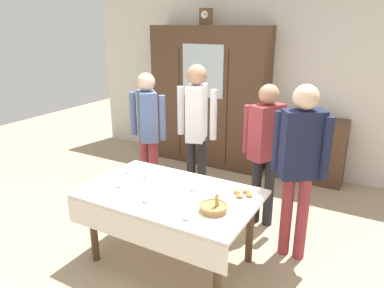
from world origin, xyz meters
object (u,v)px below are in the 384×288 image
Objects in this scene: dining_table at (169,204)px; tea_cup_back_edge at (121,185)px; wall_cabinet at (209,97)px; tea_cup_near_right at (128,171)px; spoon_far_left at (165,179)px; pastry_plate at (243,195)px; person_beside_shelf at (300,157)px; tea_cup_center at (194,188)px; person_by_cabinet at (148,125)px; bread_basket at (214,207)px; tea_cup_near_left at (147,174)px; book_stack at (312,115)px; person_behind_table_right at (266,143)px; bookshelf_low at (308,149)px; person_near_right_end at (197,122)px; mantel_clock at (206,17)px; tea_cup_far_left at (188,216)px; tea_cup_front_edge at (148,199)px; spoon_mid_right at (173,211)px.

tea_cup_back_edge is (-0.47, -0.10, 0.13)m from dining_table.
wall_cabinet reaches higher than tea_cup_near_right.
tea_cup_near_right is 0.42m from spoon_far_left.
pastry_plate is 0.63m from person_beside_shelf.
tea_cup_center is 1.44m from person_by_cabinet.
dining_table is 0.52m from bread_basket.
book_stack is at bearing 65.80° from tea_cup_near_left.
tea_cup_near_left reaches higher than dining_table.
tea_cup_near_right is at bearing -162.87° from person_beside_shelf.
person_behind_table_right is at bearing 65.41° from dining_table.
bookshelf_low is 2.37m from person_by_cabinet.
person_behind_table_right is (0.87, -0.03, -0.11)m from person_near_right_end.
person_by_cabinet is 1.48m from person_behind_table_right.
mantel_clock reaches higher than person_by_cabinet.
tea_cup_far_left is 0.07× the size of person_near_right_end.
tea_cup_near_left is 0.54× the size of bread_basket.
bookshelf_low is (1.66, 0.05, -1.83)m from mantel_clock.
mantel_clock is 1.85× the size of tea_cup_front_edge.
person_beside_shelf is at bearing -43.89° from person_behind_table_right.
person_beside_shelf reaches higher than bread_basket.
person_beside_shelf is at bearing -81.43° from book_stack.
dining_table is 1.45m from person_by_cabinet.
tea_cup_back_edge is 0.33m from tea_cup_near_left.
bookshelf_low is 7.72× the size of tea_cup_near_right.
pastry_plate reaches higher than spoon_mid_right.
person_beside_shelf reaches higher than spoon_mid_right.
pastry_plate is 0.16× the size of person_beside_shelf.
tea_cup_near_right is (-1.31, -2.45, -0.23)m from book_stack.
bread_basket is 0.86× the size of pastry_plate.
bread_basket is (0.57, 0.14, 0.01)m from tea_cup_front_edge.
tea_cup_near_right reaches higher than spoon_mid_right.
spoon_mid_right is at bearing 162.73° from tea_cup_far_left.
tea_cup_front_edge is 0.07× the size of person_near_right_end.
tea_cup_near_left is 0.94m from bread_basket.
tea_cup_near_left is (-0.39, 0.22, 0.13)m from dining_table.
spoon_mid_right is 0.64m from spoon_far_left.
dining_table is 0.93× the size of person_beside_shelf.
tea_cup_back_edge is at bearing 162.52° from tea_cup_front_edge.
tea_cup_center is (0.64, 0.27, 0.00)m from tea_cup_back_edge.
person_by_cabinet reaches higher than bookshelf_low.
wall_cabinet is 2.78m from pastry_plate.
book_stack reaches higher than tea_cup_far_left.
tea_cup_center reaches higher than dining_table.
person_near_right_end reaches higher than tea_cup_far_left.
person_by_cabinet reaches higher than pastry_plate.
spoon_far_left reaches higher than dining_table.
tea_cup_near_left is 0.46× the size of pastry_plate.
tea_cup_far_left is 0.08× the size of person_by_cabinet.
person_near_right_end is at bearing 106.65° from dining_table.
tea_cup_center is 1.00× the size of tea_cup_near_left.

